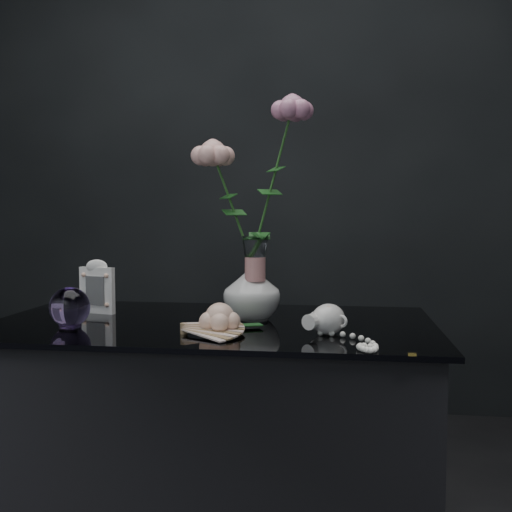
% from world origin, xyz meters
% --- Properties ---
extents(table, '(1.05, 0.58, 0.76)m').
position_xyz_m(table, '(0.00, 0.05, 0.38)').
color(table, black).
rests_on(table, ground).
extents(vase, '(0.14, 0.14, 0.14)m').
position_xyz_m(vase, '(0.09, 0.09, 0.83)').
color(vase, silver).
rests_on(vase, table).
extents(wine_glass, '(0.07, 0.07, 0.20)m').
position_xyz_m(wine_glass, '(0.10, 0.08, 0.86)').
color(wine_glass, white).
rests_on(wine_glass, table).
extents(picture_frame, '(0.12, 0.10, 0.14)m').
position_xyz_m(picture_frame, '(-0.32, 0.13, 0.83)').
color(picture_frame, white).
rests_on(picture_frame, table).
extents(paperweight, '(0.11, 0.11, 0.09)m').
position_xyz_m(paperweight, '(-0.30, -0.06, 0.81)').
color(paperweight, '#9574BD').
rests_on(paperweight, table).
extents(paper_fan, '(0.30, 0.26, 0.03)m').
position_xyz_m(paper_fan, '(-0.03, -0.10, 0.78)').
color(paper_fan, beige).
rests_on(paper_fan, table).
extents(loose_rose, '(0.17, 0.21, 0.07)m').
position_xyz_m(loose_rose, '(0.05, -0.08, 0.80)').
color(loose_rose, '#FFC0A4').
rests_on(loose_rose, table).
extents(pearl_jar, '(0.32, 0.33, 0.07)m').
position_xyz_m(pearl_jar, '(0.28, -0.06, 0.80)').
color(pearl_jar, white).
rests_on(pearl_jar, table).
extents(roses, '(0.27, 0.13, 0.45)m').
position_xyz_m(roses, '(0.10, 0.10, 1.11)').
color(roses, '#F8AEA2').
rests_on(roses, vase).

